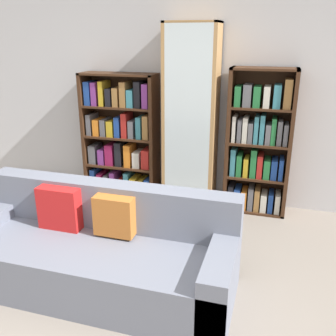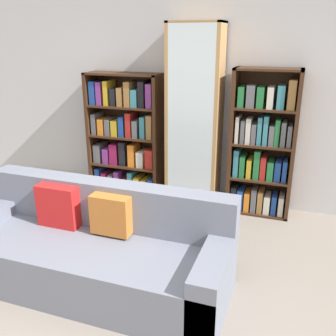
% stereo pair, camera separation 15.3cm
% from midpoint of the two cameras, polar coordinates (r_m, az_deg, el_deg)
% --- Properties ---
extents(ground_plane, '(16.00, 16.00, 0.00)m').
position_cam_midpoint_polar(ground_plane, '(2.93, -9.44, -22.08)').
color(ground_plane, gray).
extents(wall_back, '(6.12, 0.06, 2.70)m').
position_cam_midpoint_polar(wall_back, '(4.49, 4.58, 11.99)').
color(wall_back, silver).
rests_on(wall_back, ground).
extents(couch, '(2.19, 0.83, 0.79)m').
position_cam_midpoint_polar(couch, '(3.14, -9.78, -12.46)').
color(couch, slate).
rests_on(couch, ground).
extents(bookshelf_left, '(0.92, 0.32, 1.52)m').
position_cam_midpoint_polar(bookshelf_left, '(4.68, -5.52, 4.62)').
color(bookshelf_left, '#3D2314').
rests_on(bookshelf_left, ground).
extents(display_cabinet, '(0.59, 0.36, 2.08)m').
position_cam_midpoint_polar(display_cabinet, '(4.31, 5.09, 7.32)').
color(display_cabinet, '#AD7F4C').
rests_on(display_cabinet, ground).
extents(bookshelf_right, '(0.70, 0.32, 1.62)m').
position_cam_midpoint_polar(bookshelf_right, '(4.27, 15.13, 3.02)').
color(bookshelf_right, '#3D2314').
rests_on(bookshelf_right, ground).
extents(wine_bottle, '(0.08, 0.08, 0.34)m').
position_cam_midpoint_polar(wine_bottle, '(3.79, 6.59, -8.83)').
color(wine_bottle, '#192333').
rests_on(wine_bottle, ground).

